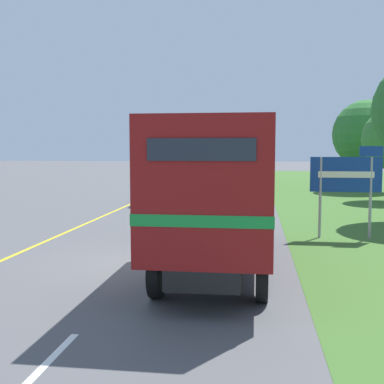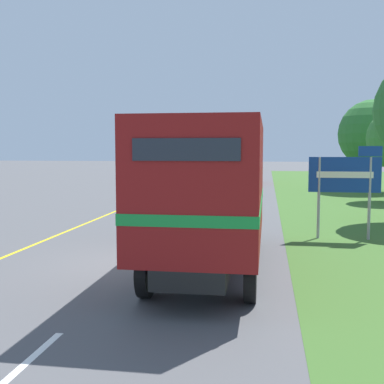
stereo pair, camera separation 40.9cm
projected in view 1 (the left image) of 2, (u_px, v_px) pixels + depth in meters
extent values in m
plane|color=#515154|center=(144.00, 264.00, 11.98)|extent=(200.00, 200.00, 0.00)
cube|color=yellow|center=(152.00, 195.00, 30.06)|extent=(0.12, 68.62, 0.01)
cube|color=white|center=(37.00, 373.00, 6.11)|extent=(0.12, 2.60, 0.01)
cube|color=white|center=(150.00, 258.00, 12.63)|extent=(0.12, 2.60, 0.01)
cube|color=white|center=(186.00, 221.00, 19.15)|extent=(0.12, 2.60, 0.01)
cube|color=white|center=(204.00, 202.00, 25.66)|extent=(0.12, 2.60, 0.01)
cube|color=white|center=(215.00, 192.00, 32.18)|extent=(0.12, 2.60, 0.01)
cube|color=white|center=(222.00, 185.00, 38.69)|extent=(0.12, 2.60, 0.01)
cylinder|color=black|center=(195.00, 224.00, 15.04)|extent=(0.22, 1.00, 1.00)
cylinder|color=black|center=(260.00, 226.00, 14.77)|extent=(0.22, 1.00, 1.00)
cylinder|color=black|center=(157.00, 272.00, 9.21)|extent=(0.22, 1.00, 1.00)
cylinder|color=black|center=(262.00, 275.00, 8.95)|extent=(0.22, 1.00, 1.00)
cube|color=black|center=(219.00, 238.00, 11.67)|extent=(1.27, 7.88, 0.36)
cube|color=maroon|center=(216.00, 182.00, 10.51)|extent=(2.32, 5.78, 2.55)
cube|color=#198C38|center=(216.00, 202.00, 10.55)|extent=(2.34, 5.80, 0.20)
cube|color=#232833|center=(201.00, 150.00, 7.58)|extent=(1.74, 0.03, 0.36)
cube|color=maroon|center=(227.00, 184.00, 14.43)|extent=(2.22, 2.10, 1.90)
cube|color=#283342|center=(229.00, 174.00, 15.45)|extent=(1.97, 0.03, 0.85)
cylinder|color=black|center=(156.00, 194.00, 26.88)|extent=(0.16, 0.66, 0.66)
cylinder|color=black|center=(182.00, 195.00, 26.69)|extent=(0.16, 0.66, 0.66)
cylinder|color=black|center=(145.00, 199.00, 24.34)|extent=(0.16, 0.66, 0.66)
cylinder|color=black|center=(174.00, 199.00, 24.14)|extent=(0.16, 0.66, 0.66)
cube|color=white|center=(164.00, 189.00, 25.48)|extent=(1.80, 4.16, 0.82)
cube|color=#282D38|center=(164.00, 175.00, 25.24)|extent=(1.55, 2.29, 0.69)
cube|color=red|center=(144.00, 189.00, 23.48)|extent=(0.20, 0.03, 0.14)
cube|color=red|center=(169.00, 190.00, 23.32)|extent=(0.20, 0.03, 0.14)
cylinder|color=black|center=(235.00, 178.00, 41.46)|extent=(0.16, 0.66, 0.66)
cylinder|color=black|center=(252.00, 178.00, 41.27)|extent=(0.16, 0.66, 0.66)
cylinder|color=black|center=(233.00, 180.00, 38.83)|extent=(0.16, 0.66, 0.66)
cylinder|color=black|center=(252.00, 180.00, 38.63)|extent=(0.16, 0.66, 0.66)
cube|color=red|center=(243.00, 175.00, 40.01)|extent=(1.80, 4.30, 0.77)
cube|color=#282D38|center=(243.00, 166.00, 39.78)|extent=(1.55, 2.37, 0.65)
cube|color=red|center=(234.00, 174.00, 37.95)|extent=(0.20, 0.03, 0.14)
cube|color=red|center=(250.00, 175.00, 37.78)|extent=(0.20, 0.03, 0.14)
cylinder|color=black|center=(209.00, 171.00, 55.14)|extent=(0.16, 0.66, 0.66)
cylinder|color=black|center=(222.00, 171.00, 54.94)|extent=(0.16, 0.66, 0.66)
cylinder|color=black|center=(207.00, 172.00, 52.65)|extent=(0.16, 0.66, 0.66)
cylinder|color=black|center=(220.00, 172.00, 52.45)|extent=(0.16, 0.66, 0.66)
cube|color=#234CAD|center=(215.00, 168.00, 53.76)|extent=(1.80, 4.07, 0.77)
cube|color=#282D38|center=(215.00, 162.00, 53.54)|extent=(1.55, 2.24, 0.66)
cube|color=red|center=(207.00, 168.00, 51.81)|extent=(0.20, 0.03, 0.14)
cube|color=red|center=(219.00, 168.00, 51.65)|extent=(0.20, 0.03, 0.14)
cylinder|color=#9E9EA3|center=(320.00, 198.00, 15.38)|extent=(0.09, 0.09, 2.60)
cylinder|color=#9E9EA3|center=(370.00, 198.00, 15.17)|extent=(0.09, 0.09, 2.60)
cube|color=navy|center=(346.00, 175.00, 15.21)|extent=(2.21, 0.06, 1.11)
cube|color=navy|center=(371.00, 151.00, 15.04)|extent=(0.71, 0.06, 0.32)
cube|color=silver|center=(346.00, 175.00, 15.17)|extent=(1.72, 0.02, 0.20)
cylinder|color=brown|center=(366.00, 176.00, 32.61)|extent=(0.36, 0.36, 2.02)
sphere|color=#2D702D|center=(367.00, 134.00, 32.36)|extent=(4.59, 4.59, 4.59)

